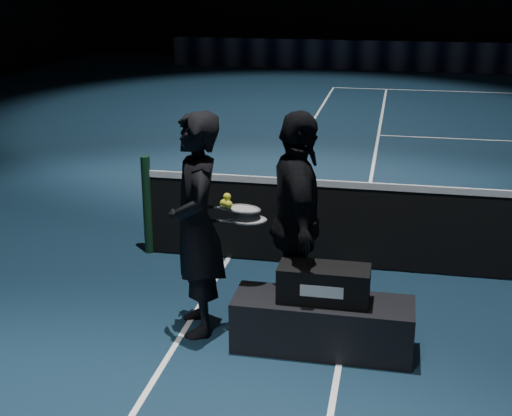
{
  "coord_description": "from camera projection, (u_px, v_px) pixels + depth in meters",
  "views": [
    {
      "loc": [
        -3.78,
        -7.0,
        3.02
      ],
      "look_at": [
        -4.88,
        -1.5,
        1.12
      ],
      "focal_mm": 50.0,
      "sensor_mm": 36.0,
      "label": 1
    }
  ],
  "objects": [
    {
      "name": "bag_signature",
      "position": [
        322.0,
        292.0,
        5.62
      ],
      "size": [
        0.34,
        0.0,
        0.1
      ],
      "primitive_type": "cube",
      "rotation": [
        0.0,
        0.0,
        -0.0
      ],
      "color": "white",
      "rests_on": "racket_bag"
    },
    {
      "name": "racket_upper",
      "position": [
        244.0,
        209.0,
        6.0
      ],
      "size": [
        0.71,
        0.43,
        0.1
      ],
      "primitive_type": null,
      "rotation": [
        0.0,
        0.1,
        0.33
      ],
      "color": "black",
      "rests_on": "player_b"
    },
    {
      "name": "player_a",
      "position": [
        196.0,
        225.0,
        5.98
      ],
      "size": [
        0.69,
        0.83,
        1.93
      ],
      "primitive_type": "imported",
      "rotation": [
        0.0,
        0.0,
        -1.18
      ],
      "color": "black",
      "rests_on": "floor"
    },
    {
      "name": "racket_bag",
      "position": [
        324.0,
        283.0,
        5.76
      ],
      "size": [
        0.74,
        0.32,
        0.3
      ],
      "primitive_type": "cube",
      "rotation": [
        0.0,
        0.0,
        -0.0
      ],
      "color": "black",
      "rests_on": "player_bench"
    },
    {
      "name": "player_bench",
      "position": [
        322.0,
        324.0,
        5.88
      ],
      "size": [
        1.48,
        0.5,
        0.44
      ],
      "primitive_type": "cube",
      "rotation": [
        0.0,
        0.0,
        -0.0
      ],
      "color": "black",
      "rests_on": "floor"
    },
    {
      "name": "net_post_left",
      "position": [
        147.0,
        205.0,
        7.79
      ],
      "size": [
        0.1,
        0.1,
        1.1
      ],
      "primitive_type": "cylinder",
      "color": "black",
      "rests_on": "floor"
    },
    {
      "name": "player_b",
      "position": [
        297.0,
        223.0,
        6.02
      ],
      "size": [
        0.76,
        1.22,
        1.93
      ],
      "primitive_type": "imported",
      "rotation": [
        0.0,
        0.0,
        1.85
      ],
      "color": "black",
      "rests_on": "floor"
    },
    {
      "name": "racket_lower",
      "position": [
        250.0,
        220.0,
        5.99
      ],
      "size": [
        0.71,
        0.38,
        0.03
      ],
      "primitive_type": null,
      "rotation": [
        0.0,
        0.0,
        0.26
      ],
      "color": "black",
      "rests_on": "player_a"
    },
    {
      "name": "tennis_balls",
      "position": [
        226.0,
        202.0,
        5.93
      ],
      "size": [
        0.12,
        0.1,
        0.12
      ],
      "primitive_type": null,
      "color": "yellow",
      "rests_on": "racket_upper"
    }
  ]
}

